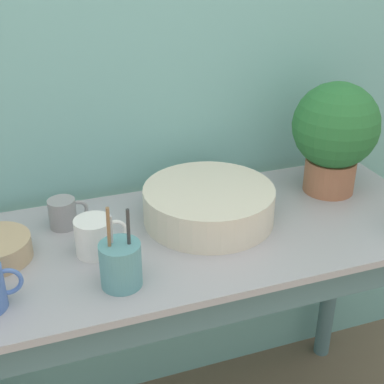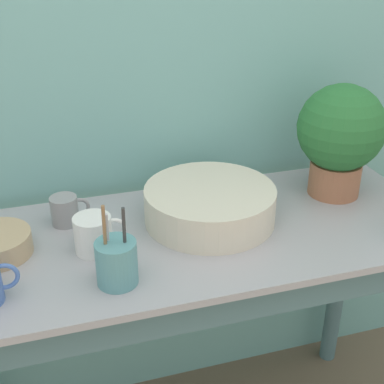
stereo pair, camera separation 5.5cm
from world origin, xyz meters
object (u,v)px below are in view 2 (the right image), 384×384
at_px(mug_grey, 65,210).
at_px(mug_white, 94,234).
at_px(potted_plant, 340,134).
at_px(bowl_wash_large, 210,204).
at_px(utensil_cup, 117,262).

height_order(mug_grey, mug_white, mug_white).
bearing_deg(potted_plant, bowl_wash_large, -173.49).
bearing_deg(mug_white, bowl_wash_large, 10.64).
relative_size(bowl_wash_large, mug_white, 2.74).
bearing_deg(potted_plant, mug_grey, 176.46).
bearing_deg(mug_white, utensil_cup, -78.00).
height_order(bowl_wash_large, mug_grey, bowl_wash_large).
distance_m(potted_plant, bowl_wash_large, 0.44).
bearing_deg(mug_white, potted_plant, 8.34).
relative_size(potted_plant, mug_white, 2.56).
bearing_deg(bowl_wash_large, potted_plant, 6.51).
xyz_separation_m(potted_plant, mug_grey, (-0.79, 0.05, -0.15)).
bearing_deg(utensil_cup, mug_white, 102.00).
xyz_separation_m(mug_grey, mug_white, (0.06, -0.16, 0.01)).
xyz_separation_m(bowl_wash_large, mug_grey, (-0.38, 0.10, -0.01)).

